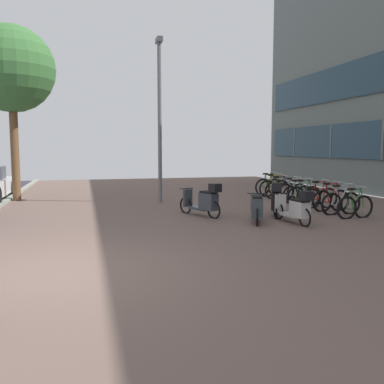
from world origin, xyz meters
name	(u,v)px	position (x,y,z in m)	size (l,w,h in m)	color
ground	(145,268)	(1.43, 0.00, -0.02)	(21.00, 40.00, 0.13)	#241E2F
bicycle_rack_00	(355,207)	(7.93, 3.33, 0.33)	(1.28, 0.48, 0.95)	black
bicycle_rack_01	(341,203)	(7.94, 4.01, 0.35)	(1.39, 0.48, 0.99)	black
bicycle_rack_02	(331,200)	(8.04, 4.70, 0.35)	(1.36, 0.48, 0.99)	black
bicycle_rack_03	(320,198)	(8.06, 5.39, 0.35)	(1.34, 0.48, 0.99)	black
bicycle_rack_04	(304,196)	(7.87, 6.08, 0.35)	(1.36, 0.48, 0.99)	black
bicycle_rack_05	(297,194)	(7.99, 6.77, 0.33)	(1.25, 0.48, 0.92)	black
bicycle_rack_06	(293,192)	(8.16, 7.45, 0.33)	(1.30, 0.48, 0.95)	black
bicycle_rack_07	(280,190)	(7.97, 8.14, 0.34)	(1.35, 0.48, 0.97)	black
bicycle_rack_08	(274,188)	(8.06, 8.83, 0.35)	(1.38, 0.48, 0.99)	black
bicycle_rack_09	(269,186)	(8.13, 9.52, 0.35)	(1.35, 0.48, 1.00)	black
scooter_near	(257,208)	(4.92, 3.35, 0.40)	(0.85, 1.62, 0.79)	black
scooter_mid	(276,200)	(5.92, 4.23, 0.47)	(0.96, 1.62, 1.05)	black
scooter_far	(204,201)	(3.84, 4.68, 0.46)	(0.98, 1.63, 1.03)	black
scooter_extra	(296,208)	(5.86, 2.95, 0.43)	(0.55, 1.74, 0.95)	black
lamp_post	(160,113)	(3.16, 8.24, 3.28)	(0.20, 0.52, 5.92)	slate
street_tree	(11,70)	(-2.07, 10.06, 4.89)	(3.19, 3.19, 6.51)	brown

